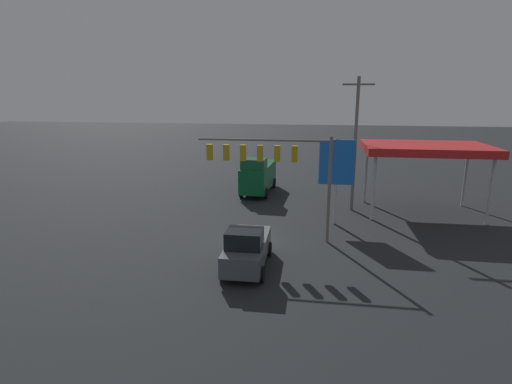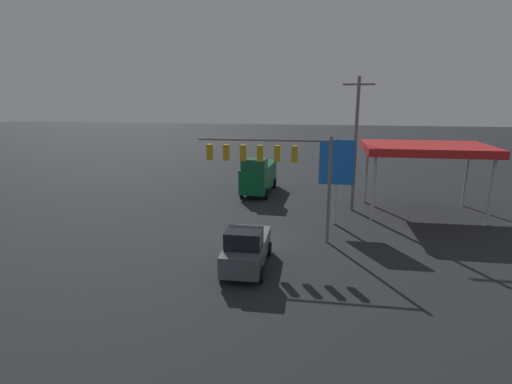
{
  "view_description": "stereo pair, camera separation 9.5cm",
  "coord_description": "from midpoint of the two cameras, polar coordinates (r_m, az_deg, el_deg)",
  "views": [
    {
      "loc": [
        -3.87,
        23.59,
        9.18
      ],
      "look_at": [
        0.0,
        -2.0,
        2.78
      ],
      "focal_mm": 28.0,
      "sensor_mm": 36.0,
      "label": 1
    },
    {
      "loc": [
        -3.96,
        23.58,
        9.18
      ],
      "look_at": [
        0.0,
        -2.0,
        2.78
      ],
      "focal_mm": 28.0,
      "sensor_mm": 36.0,
      "label": 2
    }
  ],
  "objects": [
    {
      "name": "ground_plane",
      "position": [
        25.61,
        -0.58,
        -7.13
      ],
      "size": [
        200.0,
        200.0,
        0.0
      ],
      "primitive_type": "plane",
      "color": "black"
    },
    {
      "name": "traffic_signal_assembly",
      "position": [
        24.82,
        2.12,
        4.66
      ],
      "size": [
        8.32,
        0.43,
        6.71
      ],
      "color": "slate",
      "rests_on": "ground"
    },
    {
      "name": "utility_pole",
      "position": [
        32.29,
        14.12,
        6.95
      ],
      "size": [
        2.4,
        0.26,
        10.46
      ],
      "color": "slate",
      "rests_on": "ground"
    },
    {
      "name": "gas_station_canopy",
      "position": [
        33.35,
        23.18,
        5.61
      ],
      "size": [
        9.23,
        6.23,
        5.41
      ],
      "color": "red",
      "rests_on": "ground"
    },
    {
      "name": "price_sign",
      "position": [
        28.58,
        11.53,
        3.74
      ],
      "size": [
        2.43,
        0.27,
        6.09
      ],
      "color": "#B7B7BC",
      "rests_on": "ground"
    },
    {
      "name": "pickup_parked",
      "position": [
        21.6,
        -1.25,
        -8.06
      ],
      "size": [
        2.29,
        5.22,
        2.4
      ],
      "rotation": [
        0.0,
        0.0,
        1.58
      ],
      "color": "#474C51",
      "rests_on": "ground"
    },
    {
      "name": "delivery_truck",
      "position": [
        37.62,
        0.44,
        2.4
      ],
      "size": [
        2.83,
        6.91,
        3.58
      ],
      "rotation": [
        0.0,
        0.0,
        1.52
      ],
      "color": "#0C592D",
      "rests_on": "ground"
    }
  ]
}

